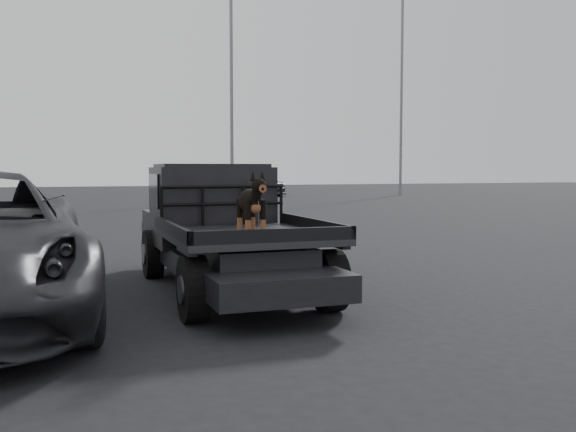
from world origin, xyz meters
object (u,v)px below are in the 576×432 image
object	(u,v)px
flatbed_ute	(227,259)
dog	(251,206)
floodlight_mid	(231,53)
floodlight_far	(402,80)
distant_car_b	(251,183)

from	to	relation	value
flatbed_ute	dog	size ratio (longest dim) A/B	7.30
floodlight_mid	floodlight_far	world-z (taller)	floodlight_mid
floodlight_mid	floodlight_far	bearing A→B (deg)	16.09
flatbed_ute	floodlight_far	xyz separation A→B (m)	(19.19, 28.65, 7.05)
flatbed_ute	dog	distance (m)	1.81
flatbed_ute	dog	xyz separation A→B (m)	(-0.12, -1.61, 0.83)
dog	floodlight_mid	bearing A→B (deg)	75.55
dog	flatbed_ute	bearing A→B (deg)	85.57
dog	floodlight_far	distance (m)	36.43
distant_car_b	floodlight_mid	xyz separation A→B (m)	(-3.02, -6.44, 7.08)
distant_car_b	floodlight_mid	size ratio (longest dim) A/B	0.39
flatbed_ute	floodlight_mid	bearing A→B (deg)	74.93
flatbed_ute	floodlight_mid	distance (m)	27.00
distant_car_b	flatbed_ute	bearing A→B (deg)	-121.00
dog	distant_car_b	distance (m)	34.56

